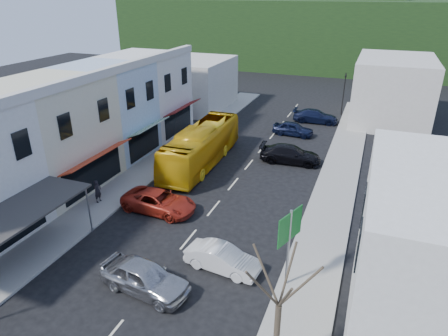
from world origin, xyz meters
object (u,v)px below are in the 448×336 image
at_px(pedestrian_left, 98,191).
at_px(street_tree, 279,306).
at_px(traffic_signal, 344,94).
at_px(direction_sign, 288,250).
at_px(car_white, 222,258).
at_px(bus, 202,147).
at_px(car_silver, 145,279).
at_px(car_red, 159,202).

distance_m(pedestrian_left, street_tree, 17.36).
bearing_deg(traffic_signal, street_tree, 109.61).
xyz_separation_m(pedestrian_left, direction_sign, (14.18, -3.69, 1.20)).
distance_m(car_white, pedestrian_left, 11.30).
bearing_deg(bus, car_silver, -77.77).
height_order(car_silver, car_white, same).
distance_m(street_tree, traffic_signal, 37.19).
bearing_deg(bus, pedestrian_left, -114.95).
bearing_deg(car_red, car_white, -120.97).
distance_m(direction_sign, street_tree, 5.13).
bearing_deg(bus, street_tree, -59.65).
xyz_separation_m(car_silver, pedestrian_left, (-7.70, 6.55, 0.30)).
xyz_separation_m(bus, direction_sign, (10.25, -12.70, 0.65)).
height_order(direction_sign, traffic_signal, traffic_signal).
relative_size(pedestrian_left, traffic_signal, 0.34).
bearing_deg(traffic_signal, direction_sign, 108.70).
xyz_separation_m(car_red, street_tree, (10.39, -9.28, 2.55)).
bearing_deg(bus, car_red, -87.65).
relative_size(pedestrian_left, direction_sign, 0.39).
relative_size(car_silver, street_tree, 0.68).
height_order(bus, direction_sign, direction_sign).
height_order(bus, car_white, bus).
relative_size(car_white, street_tree, 0.68).
distance_m(car_white, direction_sign, 3.79).
relative_size(bus, car_red, 2.52).
bearing_deg(direction_sign, bus, 149.11).
bearing_deg(bus, car_white, -63.21).
xyz_separation_m(car_white, pedestrian_left, (-10.70, 3.62, 0.30)).
bearing_deg(car_silver, traffic_signal, -1.63).
distance_m(car_silver, car_white, 4.19).
height_order(car_white, car_red, same).
xyz_separation_m(car_red, direction_sign, (9.70, -4.30, 1.50)).
distance_m(car_white, car_red, 7.52).
bearing_deg(car_red, traffic_signal, -14.82).
xyz_separation_m(pedestrian_left, traffic_signal, (13.58, 28.50, 1.49)).
distance_m(car_red, street_tree, 14.16).
distance_m(car_silver, direction_sign, 7.24).
height_order(car_silver, direction_sign, direction_sign).
height_order(car_red, pedestrian_left, pedestrian_left).
relative_size(car_white, direction_sign, 1.00).
bearing_deg(car_white, pedestrian_left, 77.53).
distance_m(bus, car_white, 14.36).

